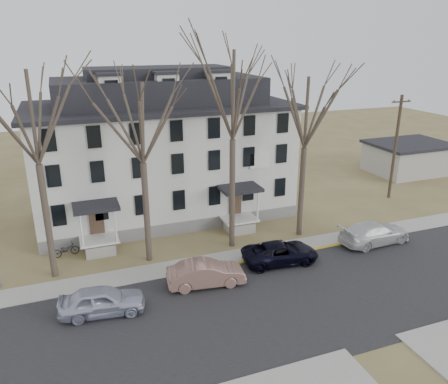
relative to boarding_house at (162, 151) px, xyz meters
name	(u,v)px	position (x,y,z in m)	size (l,w,h in m)	color
ground	(283,328)	(2.00, -17.95, -5.38)	(120.00, 120.00, 0.00)	olive
main_road	(266,307)	(2.00, -15.95, -5.38)	(120.00, 10.00, 0.04)	#27272A
far_sidewalk	(228,259)	(2.00, -9.95, -5.38)	(120.00, 2.00, 0.08)	#A09F97
yellow_curb	(299,253)	(7.00, -10.85, -5.38)	(14.00, 0.25, 0.06)	gold
boarding_house	(162,151)	(0.00, 0.00, 0.00)	(20.80, 12.36, 12.05)	slate
distant_building	(408,157)	(28.00, 2.05, -3.70)	(8.50, 6.50, 3.35)	#A09F97
tree_far_left	(31,111)	(-9.00, -8.15, 4.96)	(8.40, 8.40, 13.72)	#473B31
tree_mid_left	(140,118)	(-3.00, -8.15, 4.22)	(7.80, 7.80, 12.74)	#473B31
tree_center	(233,89)	(3.00, -8.15, 5.71)	(9.00, 9.00, 14.70)	#473B31
tree_mid_right	(307,108)	(8.50, -8.15, 4.22)	(7.80, 7.80, 12.74)	#473B31
utility_pole_far	(395,146)	(20.50, -3.95, -0.47)	(2.00, 0.28, 9.50)	#3D3023
car_silver	(102,301)	(-6.57, -13.36, -4.60)	(1.83, 4.55, 1.55)	silver
car_tan	(206,274)	(-0.42, -12.58, -4.61)	(1.63, 4.67, 1.54)	#8E675C
car_navy	(280,253)	(5.08, -11.63, -4.68)	(2.33, 5.06, 1.41)	black
car_white	(374,233)	(12.84, -11.41, -4.59)	(2.21, 5.45, 1.58)	silver
bicycle_left	(66,250)	(-8.23, -5.69, -4.92)	(0.61, 1.75, 0.92)	black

